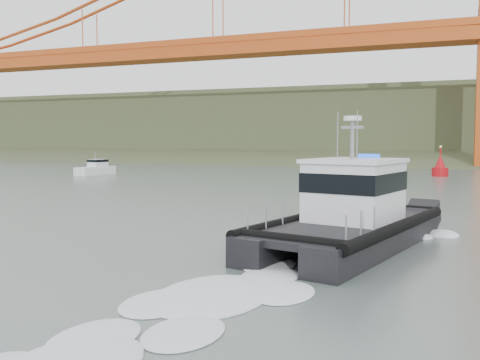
% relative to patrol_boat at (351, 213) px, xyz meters
% --- Properties ---
extents(ground, '(400.00, 400.00, 0.00)m').
position_rel_patrol_boat_xyz_m(ground, '(-8.18, -1.38, -1.50)').
color(ground, '#4A5853').
rests_on(ground, ground).
extents(headlands, '(500.00, 105.36, 27.12)m').
position_rel_patrol_boat_xyz_m(headlands, '(-8.18, 124.11, 5.54)').
color(headlands, '#364326').
rests_on(headlands, ground).
extents(patrol_boat, '(7.24, 13.06, 6.00)m').
position_rel_patrol_boat_xyz_m(patrol_boat, '(0.00, 0.00, 0.00)').
color(patrol_boat, black).
rests_on(patrol_boat, ground).
extents(motorboat, '(2.72, 6.29, 3.36)m').
position_rel_patrol_boat_xyz_m(motorboat, '(-40.99, 37.62, -0.66)').
color(motorboat, silver).
rests_on(motorboat, ground).
extents(nav_buoy, '(2.06, 2.06, 4.29)m').
position_rel_patrol_boat_xyz_m(nav_buoy, '(3.24, 51.35, -0.37)').
color(nav_buoy, '#AB0B11').
rests_on(nav_buoy, ground).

